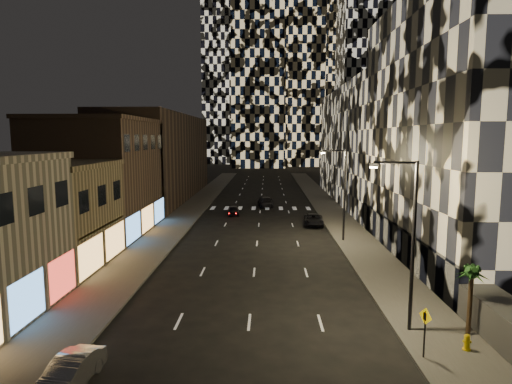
# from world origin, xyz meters

# --- Properties ---
(sidewalk_left) EXTENTS (4.00, 120.00, 0.15)m
(sidewalk_left) POSITION_xyz_m (-10.00, 50.00, 0.07)
(sidewalk_left) COLOR #47443F
(sidewalk_left) RESTS_ON ground
(sidewalk_right) EXTENTS (4.00, 120.00, 0.15)m
(sidewalk_right) POSITION_xyz_m (10.00, 50.00, 0.07)
(sidewalk_right) COLOR #47443F
(sidewalk_right) RESTS_ON ground
(curb_left) EXTENTS (0.20, 120.00, 0.15)m
(curb_left) POSITION_xyz_m (-7.90, 50.00, 0.07)
(curb_left) COLOR #4C4C47
(curb_left) RESTS_ON ground
(curb_right) EXTENTS (0.20, 120.00, 0.15)m
(curb_right) POSITION_xyz_m (7.90, 50.00, 0.07)
(curb_right) COLOR #4C4C47
(curb_right) RESTS_ON ground
(retail_tan) EXTENTS (10.00, 10.00, 8.00)m
(retail_tan) POSITION_xyz_m (-17.00, 21.00, 4.00)
(retail_tan) COLOR olive
(retail_tan) RESTS_ON ground
(retail_brown) EXTENTS (10.00, 15.00, 12.00)m
(retail_brown) POSITION_xyz_m (-17.00, 33.50, 6.00)
(retail_brown) COLOR #4C392B
(retail_brown) RESTS_ON ground
(retail_filler_left) EXTENTS (10.00, 40.00, 14.00)m
(retail_filler_left) POSITION_xyz_m (-17.00, 60.00, 7.00)
(retail_filler_left) COLOR #4C392B
(retail_filler_left) RESTS_ON ground
(midrise_right) EXTENTS (16.00, 25.00, 22.00)m
(midrise_right) POSITION_xyz_m (20.00, 24.50, 11.00)
(midrise_right) COLOR #232326
(midrise_right) RESTS_ON ground
(midrise_base) EXTENTS (0.60, 25.00, 3.00)m
(midrise_base) POSITION_xyz_m (12.30, 24.50, 1.50)
(midrise_base) COLOR #383838
(midrise_base) RESTS_ON ground
(midrise_filler_right) EXTENTS (16.00, 40.00, 18.00)m
(midrise_filler_right) POSITION_xyz_m (20.00, 57.00, 9.00)
(midrise_filler_right) COLOR #232326
(midrise_filler_right) RESTS_ON ground
(tower_right_mid) EXTENTS (20.00, 20.00, 100.00)m
(tower_right_mid) POSITION_xyz_m (35.00, 135.00, 50.00)
(tower_right_mid) COLOR black
(tower_right_mid) RESTS_ON ground
(tower_left_back) EXTENTS (24.00, 24.00, 120.00)m
(tower_left_back) POSITION_xyz_m (-12.00, 165.00, 60.00)
(tower_left_back) COLOR black
(tower_left_back) RESTS_ON ground
(tower_center_low) EXTENTS (18.00, 18.00, 95.00)m
(tower_center_low) POSITION_xyz_m (-2.00, 140.00, 47.50)
(tower_center_low) COLOR black
(tower_center_low) RESTS_ON ground
(streetlight_near) EXTENTS (2.55, 0.25, 9.00)m
(streetlight_near) POSITION_xyz_m (8.35, 10.00, 5.35)
(streetlight_near) COLOR black
(streetlight_near) RESTS_ON sidewalk_right
(streetlight_far) EXTENTS (2.55, 0.25, 9.00)m
(streetlight_far) POSITION_xyz_m (8.35, 30.00, 5.35)
(streetlight_far) COLOR black
(streetlight_far) RESTS_ON sidewalk_right
(car_silver_parked) EXTENTS (1.80, 4.03, 1.28)m
(car_silver_parked) POSITION_xyz_m (-7.20, 4.47, 0.64)
(car_silver_parked) COLOR #99999E
(car_silver_parked) RESTS_ON ground
(car_dark_midlane) EXTENTS (1.74, 3.71, 1.23)m
(car_dark_midlane) POSITION_xyz_m (-3.50, 44.29, 0.61)
(car_dark_midlane) COLOR black
(car_dark_midlane) RESTS_ON ground
(car_dark_oncoming) EXTENTS (2.54, 5.32, 1.50)m
(car_dark_oncoming) POSITION_xyz_m (0.73, 51.52, 0.75)
(car_dark_oncoming) COLOR black
(car_dark_oncoming) RESTS_ON ground
(car_dark_rightlane) EXTENTS (2.53, 4.91, 1.33)m
(car_dark_rightlane) POSITION_xyz_m (6.47, 37.77, 0.66)
(car_dark_rightlane) COLOR black
(car_dark_rightlane) RESTS_ON ground
(fire_hydrant) EXTENTS (0.39, 0.38, 0.80)m
(fire_hydrant) POSITION_xyz_m (10.63, 7.83, 0.53)
(fire_hydrant) COLOR yellow
(fire_hydrant) RESTS_ON sidewalk_right
(ped_sign) EXTENTS (0.31, 0.76, 2.39)m
(ped_sign) POSITION_xyz_m (8.30, 7.07, 1.75)
(ped_sign) COLOR black
(ped_sign) RESTS_ON sidewalk_right
(palm_tree) EXTENTS (1.87, 1.87, 3.68)m
(palm_tree) POSITION_xyz_m (11.50, 9.57, 3.19)
(palm_tree) COLOR #47331E
(palm_tree) RESTS_ON sidewalk_right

